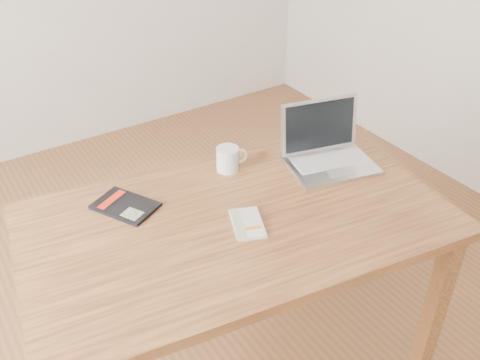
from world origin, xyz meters
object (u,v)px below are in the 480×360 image
desk (237,237)px  white_guidebook (247,224)px  black_guidebook (125,206)px  coffee_mug (228,158)px  laptop (327,151)px

desk → white_guidebook: size_ratio=8.25×
black_guidebook → coffee_mug: 0.43m
desk → laptop: (0.49, 0.11, 0.14)m
desk → laptop: laptop is taller
desk → coffee_mug: coffee_mug is taller
laptop → coffee_mug: (-0.35, 0.16, -0.00)m
white_guidebook → laptop: size_ratio=0.49×
black_guidebook → laptop: size_ratio=0.68×
white_guidebook → laptop: bearing=40.6°
white_guidebook → coffee_mug: 0.35m
white_guidebook → laptop: 0.51m
white_guidebook → black_guidebook: white_guidebook is taller
laptop → coffee_mug: size_ratio=3.00×
desk → white_guidebook: white_guidebook is taller
white_guidebook → black_guidebook: bearing=155.5°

